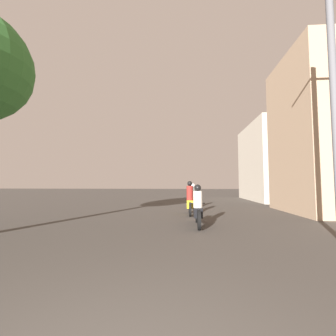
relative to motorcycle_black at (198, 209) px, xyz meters
The scene contains 6 objects.
motorcycle_black is the anchor object (origin of this frame).
motorcycle_yellow 2.91m from the motorcycle_black, 94.60° to the left, with size 0.60×1.95×1.65m.
motorcycle_orange 5.92m from the motorcycle_black, 89.74° to the left, with size 0.60×1.84×1.52m.
building_right_near 9.22m from the motorcycle_black, 28.53° to the left, with size 5.12×5.15×8.40m.
building_right_far 15.08m from the motorcycle_black, 58.80° to the left, with size 4.73×7.85×6.84m.
utility_pole_near 5.35m from the motorcycle_black, 23.48° to the right, with size 1.60×0.20×7.61m.
Camera 1 is at (0.42, -1.30, 1.54)m, focal length 24.00 mm.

